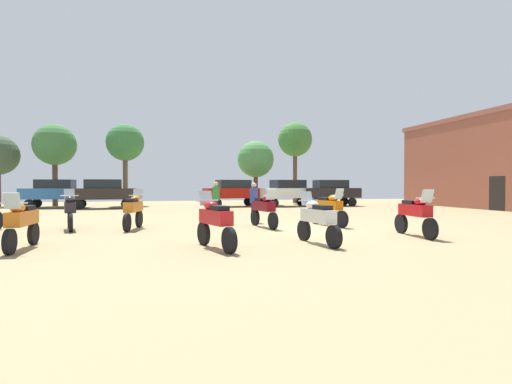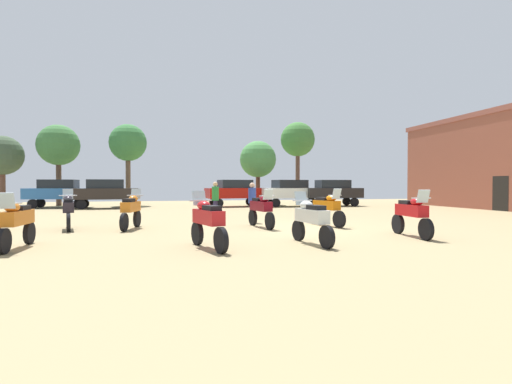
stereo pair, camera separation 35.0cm
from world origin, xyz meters
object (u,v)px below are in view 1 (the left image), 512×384
Objects in this scene: car_1 at (288,191)px; car_4 at (233,191)px; motorcycle_1 at (264,209)px; motorcycle_7 at (329,208)px; tree_1 at (125,143)px; tree_3 at (256,160)px; person_2 at (216,197)px; tree_2 at (295,140)px; motorcycle_6 at (317,219)px; car_3 at (103,192)px; car_5 at (56,191)px; motorcycle_5 at (22,221)px; motorcycle_10 at (415,213)px; car_2 at (331,191)px; motorcycle_12 at (215,221)px; person_1 at (254,199)px; motorcycle_9 at (70,210)px; tree_5 at (55,145)px; motorcycle_4 at (134,209)px.

car_1 is 1.00× the size of car_4.
motorcycle_7 is at bearing 168.14° from motorcycle_1.
tree_1 is 1.23× the size of tree_3.
tree_2 reaches higher than person_2.
tree_2 reaches higher than car_4.
tree_1 reaches higher than motorcycle_6.
car_3 is 16.80m from tree_2.
person_2 is (-6.67, -9.08, -0.13)m from car_1.
car_5 is 19.66m from tree_2.
motorcycle_6 is 9.06m from person_2.
motorcycle_5 is 19.68m from car_4.
motorcycle_7 is 0.48× the size of car_1.
motorcycle_10 is 1.27× the size of person_2.
motorcycle_10 reaches higher than motorcycle_7.
car_2 is at bearing -78.99° from tree_2.
car_5 is at bearing 76.20° from car_4.
motorcycle_12 is 9.12m from person_2.
car_2 is 7.02m from tree_2.
car_3 and car_4 have the same top height.
tree_1 is at bearing -20.09° from car_3.
car_5 is 17.42m from person_1.
car_2 is at bearing -173.73° from person_1.
motorcycle_10 is at bearing -9.51° from motorcycle_12.
motorcycle_9 is 17.85m from car_1.
tree_1 is 14.48m from tree_2.
tree_1 is (0.30, 17.16, 4.21)m from motorcycle_9.
car_4 is (-2.65, 17.90, 0.44)m from motorcycle_10.
motorcycle_5 is at bearing -124.06° from tree_2.
car_4 is at bearing 84.13° from car_2.
motorcycle_10 is (10.99, -4.45, 0.01)m from motorcycle_9.
motorcycle_1 is at bearing -132.98° from person_2.
car_5 reaches higher than motorcycle_10.
tree_5 is at bearing 38.09° from car_3.
motorcycle_4 is 2.24m from motorcycle_9.
tree_5 is (-11.94, 18.46, 3.96)m from motorcycle_1.
car_5 is at bearing -47.39° from motorcycle_10.
tree_3 is (10.90, 20.44, 3.03)m from motorcycle_5.
person_1 is at bearing 51.50° from motorcycle_12.
motorcycle_10 is at bearing -36.12° from motorcycle_9.
car_2 is at bearing -106.54° from car_4.
motorcycle_10 is 27.47m from tree_5.
car_3 is at bearing 104.61° from motorcycle_6.
motorcycle_6 is 0.47× the size of car_4.
motorcycle_7 is 20.79m from tree_1.
car_4 reaches higher than person_2.
motorcycle_1 is 5.36m from motorcycle_10.
car_4 is at bearing -17.32° from tree_5.
person_1 is 2.87m from person_2.
motorcycle_1 is 1.02× the size of motorcycle_7.
motorcycle_7 is at bearing 176.23° from car_4.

